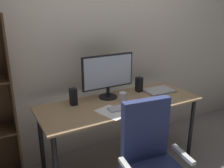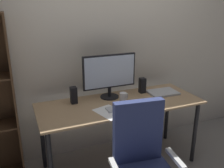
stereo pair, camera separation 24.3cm
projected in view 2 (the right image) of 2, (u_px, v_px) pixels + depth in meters
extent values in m
plane|color=gray|center=(120.00, 163.00, 2.74)|extent=(12.00, 12.00, 0.00)
cube|color=beige|center=(103.00, 41.00, 2.76)|extent=(6.40, 0.10, 2.60)
cube|color=tan|center=(121.00, 103.00, 2.51)|extent=(1.68, 0.65, 0.02)
cylinder|color=black|center=(51.00, 168.00, 2.12)|extent=(0.04, 0.04, 0.72)
cylinder|color=black|center=(195.00, 133.00, 2.68)|extent=(0.04, 0.04, 0.72)
cylinder|color=black|center=(42.00, 138.00, 2.58)|extent=(0.04, 0.04, 0.72)
cylinder|color=black|center=(167.00, 113.00, 3.14)|extent=(0.04, 0.04, 0.72)
cylinder|color=black|center=(110.00, 97.00, 2.65)|extent=(0.20, 0.20, 0.01)
cylinder|color=black|center=(110.00, 92.00, 2.63)|extent=(0.04, 0.04, 0.10)
cube|color=black|center=(109.00, 71.00, 2.56)|extent=(0.58, 0.03, 0.36)
cube|color=silver|center=(110.00, 72.00, 2.54)|extent=(0.55, 0.01, 0.33)
cube|color=#B7BABC|center=(121.00, 108.00, 2.36)|extent=(0.29, 0.11, 0.02)
cube|color=black|center=(140.00, 103.00, 2.46)|extent=(0.07, 0.10, 0.03)
cylinder|color=white|center=(123.00, 97.00, 2.53)|extent=(0.07, 0.07, 0.09)
cube|color=white|center=(127.00, 96.00, 2.54)|extent=(0.02, 0.01, 0.05)
cube|color=#B7BABC|center=(163.00, 92.00, 2.76)|extent=(0.33, 0.24, 0.02)
cube|color=black|center=(74.00, 95.00, 2.47)|extent=(0.06, 0.07, 0.17)
cube|color=black|center=(142.00, 85.00, 2.76)|extent=(0.06, 0.07, 0.17)
cube|color=white|center=(110.00, 112.00, 2.29)|extent=(0.28, 0.34, 0.00)
cube|color=navy|center=(138.00, 131.00, 1.93)|extent=(0.41, 0.12, 0.52)
cube|color=silver|center=(176.00, 159.00, 1.88)|extent=(0.07, 0.26, 0.03)
cube|color=#4C331E|center=(15.00, 100.00, 2.37)|extent=(0.02, 0.28, 1.64)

